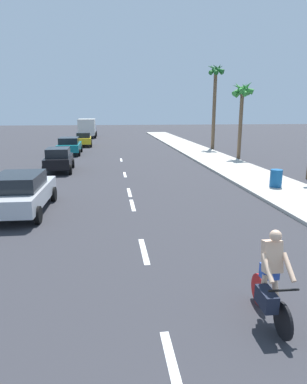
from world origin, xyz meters
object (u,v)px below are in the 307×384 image
(parked_car_teal, at_px, (70,145))
(trash_bin_far, at_px, (276,178))
(delivery_truck, at_px, (87,128))
(parked_car_black, at_px, (59,159))
(parked_car_yellow, at_px, (84,139))
(palm_tree_distant, at_px, (215,84))
(palm_tree_far, at_px, (242,95))
(cyclist, at_px, (270,281))
(parked_car_silver, at_px, (21,192))

(parked_car_teal, relative_size, trash_bin_far, 5.16)
(parked_car_teal, relative_size, delivery_truck, 0.74)
(parked_car_black, relative_size, parked_car_yellow, 0.96)
(parked_car_teal, xyz_separation_m, delivery_truck, (0.38, 20.32, 0.66))
(delivery_truck, distance_m, palm_tree_distant, 23.26)
(parked_car_yellow, distance_m, palm_tree_far, 18.84)
(parked_car_black, distance_m, delivery_truck, 29.49)
(parked_car_yellow, height_order, palm_tree_distant, palm_tree_distant)
(parked_car_teal, bearing_deg, palm_tree_distant, 9.31)
(palm_tree_far, relative_size, trash_bin_far, 7.19)
(delivery_truck, bearing_deg, parked_car_black, -90.46)
(parked_car_black, relative_size, palm_tree_far, 0.61)
(cyclist, bearing_deg, parked_car_black, -68.17)
(parked_car_teal, height_order, palm_tree_distant, palm_tree_distant)
(parked_car_teal, relative_size, palm_tree_distant, 0.53)
(cyclist, distance_m, palm_tree_far, 23.22)
(cyclist, distance_m, parked_car_black, 18.31)
(parked_car_silver, height_order, trash_bin_far, parked_car_silver)
(cyclist, height_order, delivery_truck, delivery_truck)
(delivery_truck, bearing_deg, parked_car_teal, -91.45)
(delivery_truck, bearing_deg, trash_bin_far, -72.52)
(palm_tree_far, bearing_deg, palm_tree_distant, 89.35)
(parked_car_silver, relative_size, palm_tree_far, 0.71)
(parked_car_black, relative_size, palm_tree_distant, 0.45)
(parked_car_teal, relative_size, parked_car_yellow, 1.14)
(trash_bin_far, bearing_deg, parked_car_black, 149.71)
(parked_car_yellow, bearing_deg, trash_bin_far, -66.83)
(parked_car_yellow, bearing_deg, palm_tree_distant, -21.34)
(cyclist, bearing_deg, parked_car_yellow, -78.36)
(palm_tree_far, distance_m, trash_bin_far, 12.23)
(parked_car_yellow, bearing_deg, cyclist, -82.89)
(trash_bin_far, bearing_deg, parked_car_teal, 127.04)
(parked_car_silver, distance_m, palm_tree_far, 20.12)
(parked_car_silver, bearing_deg, cyclist, -49.79)
(parked_car_silver, distance_m, trash_bin_far, 12.14)
(cyclist, distance_m, palm_tree_distant, 30.60)
(cyclist, height_order, trash_bin_far, cyclist)
(cyclist, relative_size, delivery_truck, 0.29)
(parked_car_silver, distance_m, parked_car_black, 9.28)
(parked_car_silver, bearing_deg, delivery_truck, 90.87)
(palm_tree_far, bearing_deg, parked_car_teal, 161.19)
(delivery_truck, bearing_deg, palm_tree_distant, -51.69)
(palm_tree_far, distance_m, palm_tree_distant, 7.69)
(delivery_truck, height_order, palm_tree_far, palm_tree_far)
(cyclist, bearing_deg, palm_tree_far, -108.38)
(parked_car_black, height_order, palm_tree_distant, palm_tree_distant)
(cyclist, relative_size, palm_tree_far, 0.28)
(parked_car_yellow, relative_size, delivery_truck, 0.65)
(delivery_truck, distance_m, trash_bin_far, 38.19)
(parked_car_black, distance_m, parked_car_teal, 9.16)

